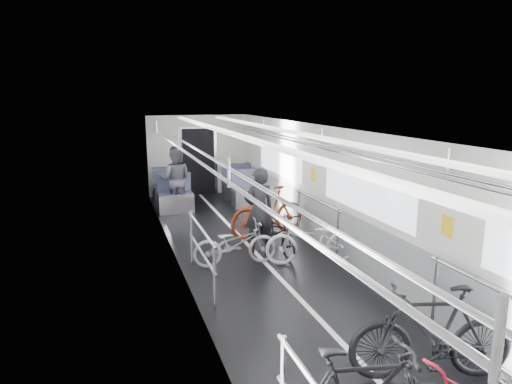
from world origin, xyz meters
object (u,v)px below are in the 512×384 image
Objects in this scene: person_standing at (259,211)px; person_seated at (175,179)px; bike_right_near at (432,333)px; bike_left_far at (235,243)px; bike_aisle at (277,232)px; bike_right_mid at (312,240)px; bike_right_far at (268,212)px.

person_standing is 3.75m from person_seated.
person_seated is at bearing -153.77° from bike_right_near.
bike_left_far is 4.03m from bike_right_near.
bike_aisle is 0.90× the size of person_seated.
person_seated reaches higher than bike_aisle.
person_seated is at bearing 8.25° from bike_left_far.
person_seated is (-1.77, 4.49, 0.41)m from bike_right_mid.
bike_right_mid is 0.94× the size of bike_right_far.
bike_aisle is at bearing 126.06° from person_seated.
bike_right_near is at bearing -162.31° from bike_left_far.
bike_aisle is at bearing -145.25° from bike_right_mid.
bike_aisle reaches higher than bike_left_far.
person_standing reaches higher than bike_right_mid.
person_seated is (-0.44, 4.14, 0.46)m from bike_left_far.
person_standing is at bearing -158.65° from bike_right_near.
bike_right_far is at bearing -121.60° from person_standing.
bike_right_far reaches higher than bike_left_far.
person_seated reaches higher than bike_left_far.
person_standing reaches higher than bike_left_far.
bike_right_far is at bearing 135.38° from person_seated.
bike_right_near is 4.45m from person_standing.
bike_left_far is 1.05m from bike_aisle.
bike_left_far is 0.90× the size of bike_right_mid.
bike_aisle is at bearing -162.92° from bike_right_near.
bike_right_near is 3.53m from bike_right_mid.
bike_right_mid is 4.85m from person_seated.
person_standing is (-0.50, -0.89, 0.28)m from bike_right_far.
bike_right_far is 1.09× the size of person_standing.
person_standing is at bearing -41.30° from bike_right_far.
bike_right_far is 1.17× the size of bike_aisle.
bike_right_near is 0.99× the size of bike_right_far.
bike_right_mid is 1.10× the size of bike_aisle.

